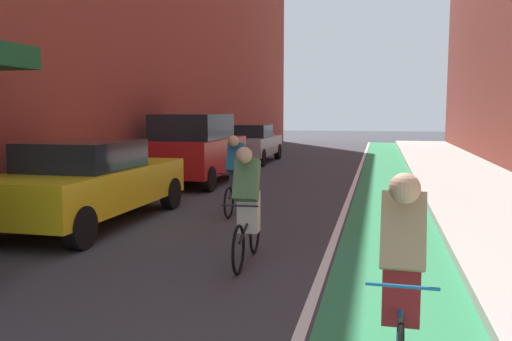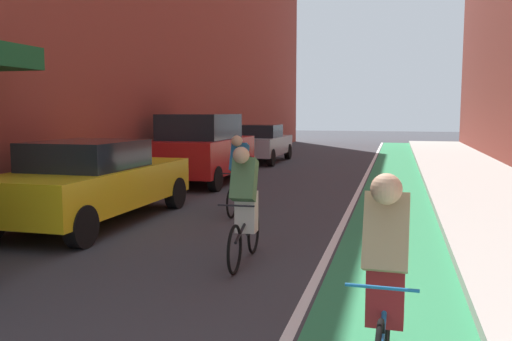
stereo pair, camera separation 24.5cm
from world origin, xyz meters
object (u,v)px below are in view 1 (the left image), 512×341
object	(u,v)px
cyclist_lead	(402,279)
parked_sedan_silver	(250,143)
parked_suv_red	(195,148)
cyclist_trailing	(236,174)
cyclist_mid	(247,202)
parked_sedan_yellow_cab	(89,181)

from	to	relation	value
cyclist_lead	parked_sedan_silver	bearing A→B (deg)	107.28
cyclist_lead	parked_suv_red	bearing A→B (deg)	116.91
cyclist_lead	cyclist_trailing	bearing A→B (deg)	115.27
parked_sedan_silver	parked_suv_red	bearing A→B (deg)	-90.00
cyclist_lead	cyclist_mid	size ratio (longest dim) A/B	1.04
parked_sedan_yellow_cab	cyclist_lead	size ratio (longest dim) A/B	2.63
parked_sedan_yellow_cab	cyclist_mid	distance (m)	3.88
cyclist_trailing	parked_sedan_silver	bearing A→B (deg)	102.24
parked_suv_red	cyclist_mid	size ratio (longest dim) A/B	2.50
parked_sedan_yellow_cab	parked_sedan_silver	xyz separation A→B (m)	(0.00, 12.42, -0.00)
parked_sedan_yellow_cab	cyclist_lead	distance (m)	7.13
cyclist_lead	parked_sedan_yellow_cab	bearing A→B (deg)	138.43
parked_sedan_yellow_cab	cyclist_mid	bearing A→B (deg)	-28.03
parked_suv_red	cyclist_trailing	xyz separation A→B (m)	(2.35, -4.19, -0.21)
parked_suv_red	parked_sedan_silver	size ratio (longest dim) A/B	0.97
cyclist_mid	cyclist_trailing	distance (m)	3.58
parked_suv_red	parked_sedan_silver	world-z (taller)	parked_suv_red
cyclist_trailing	cyclist_lead	bearing A→B (deg)	-64.73
parked_sedan_yellow_cab	cyclist_lead	world-z (taller)	cyclist_lead
cyclist_lead	cyclist_mid	xyz separation A→B (m)	(-1.91, 2.91, 0.03)
parked_suv_red	cyclist_lead	distance (m)	11.79
parked_suv_red	cyclist_mid	world-z (taller)	parked_suv_red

